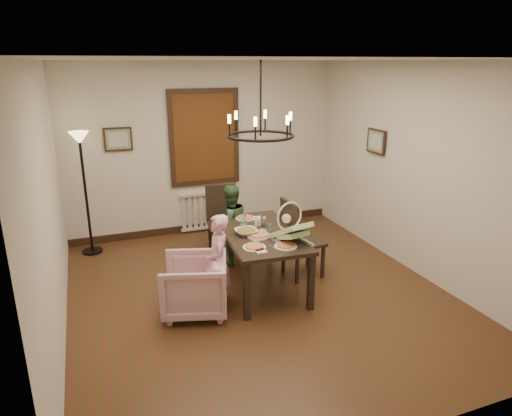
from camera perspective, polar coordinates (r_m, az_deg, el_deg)
room_shell at (r=5.62m, az=-0.94°, el=3.65°), size 4.51×5.00×2.81m
dining_table at (r=5.74m, az=0.53°, el=-3.84°), size 1.00×1.64×0.74m
chair_far at (r=6.79m, az=-4.10°, el=-1.64°), size 0.51×0.51×1.04m
chair_right at (r=6.12m, az=5.97°, el=-3.69°), size 0.50×0.50×1.08m
armchair at (r=5.34m, az=-7.72°, el=-9.55°), size 0.92×0.91×0.67m
elderly_woman at (r=5.35m, az=-4.73°, el=-7.73°), size 0.29×0.39×0.95m
seated_man at (r=6.47m, az=-3.24°, el=-2.97°), size 0.53×0.45×0.97m
baby_bouncer at (r=5.36m, az=4.38°, el=-2.60°), size 0.47×0.58×0.33m
salad_bowl at (r=5.62m, az=-1.24°, el=-2.94°), size 0.33×0.33×0.08m
pizza_platter at (r=5.56m, az=0.28°, el=-3.39°), size 0.28×0.28×0.04m
drinking_glass at (r=5.65m, az=1.62°, el=-2.53°), size 0.07×0.07×0.14m
window_blinds at (r=7.54m, az=-6.46°, el=8.74°), size 1.00×0.03×1.40m
radiator at (r=7.85m, az=-6.18°, el=-0.28°), size 0.92×0.12×0.62m
picture_back at (r=7.33m, az=-16.86°, el=8.23°), size 0.42×0.03×0.36m
picture_right at (r=7.06m, az=14.78°, el=8.06°), size 0.03×0.42×0.36m
floor_lamp at (r=7.15m, az=-20.48°, el=1.47°), size 0.30×0.30×1.80m
chandelier at (r=5.40m, az=0.57°, el=9.02°), size 0.80×0.80×0.04m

